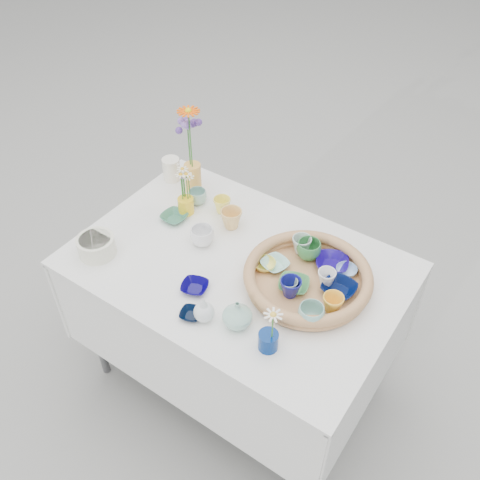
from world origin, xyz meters
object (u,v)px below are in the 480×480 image
Objects in this scene: display_table at (238,375)px; tall_vase_yellow at (193,178)px; wicker_tray at (308,278)px; bud_vase_seafoam at (237,314)px.

tall_vase_yellow reaches higher than display_table.
wicker_tray is at bearing 10.12° from display_table.
tall_vase_yellow is at bearing 162.70° from wicker_tray.
display_table is 9.05× the size of tall_vase_yellow.
tall_vase_yellow is (-0.70, 0.22, 0.03)m from wicker_tray.
wicker_tray is 0.32m from bud_vase_seafoam.
bud_vase_seafoam is at bearing -40.84° from tall_vase_yellow.
tall_vase_yellow is (-0.42, 0.27, 0.83)m from display_table.
tall_vase_yellow is at bearing 139.16° from bud_vase_seafoam.
display_table is 0.85m from wicker_tray.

